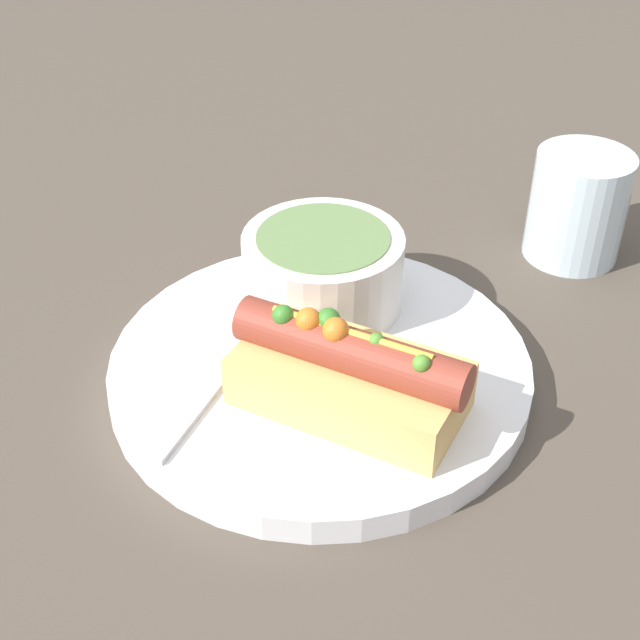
{
  "coord_description": "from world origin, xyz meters",
  "views": [
    {
      "loc": [
        0.02,
        -0.47,
        0.4
      ],
      "look_at": [
        0.0,
        0.0,
        0.05
      ],
      "focal_mm": 50.0,
      "sensor_mm": 36.0,
      "label": 1
    }
  ],
  "objects": [
    {
      "name": "ground_plane",
      "position": [
        0.0,
        0.0,
        0.0
      ],
      "size": [
        4.0,
        4.0,
        0.0
      ],
      "primitive_type": "plane",
      "color": "#4C4238"
    },
    {
      "name": "soup_bowl",
      "position": [
        -0.0,
        0.07,
        0.05
      ],
      "size": [
        0.12,
        0.12,
        0.06
      ],
      "color": "silver",
      "rests_on": "dinner_plate"
    },
    {
      "name": "spoon",
      "position": [
        -0.05,
        0.01,
        0.02
      ],
      "size": [
        0.07,
        0.15,
        0.01
      ],
      "rotation": [
        0.0,
        0.0,
        1.2
      ],
      "color": "#B7B7BC",
      "rests_on": "dinner_plate"
    },
    {
      "name": "hot_dog",
      "position": [
        0.02,
        -0.05,
        0.04
      ],
      "size": [
        0.16,
        0.13,
        0.07
      ],
      "rotation": [
        0.0,
        0.0,
        -0.45
      ],
      "color": "#DBAD60",
      "rests_on": "dinner_plate"
    },
    {
      "name": "drinking_glass",
      "position": [
        0.2,
        0.17,
        0.04
      ],
      "size": [
        0.08,
        0.08,
        0.09
      ],
      "color": "silver",
      "rests_on": "ground_plane"
    },
    {
      "name": "dinner_plate",
      "position": [
        0.0,
        0.0,
        0.01
      ],
      "size": [
        0.29,
        0.29,
        0.02
      ],
      "color": "white",
      "rests_on": "ground_plane"
    }
  ]
}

